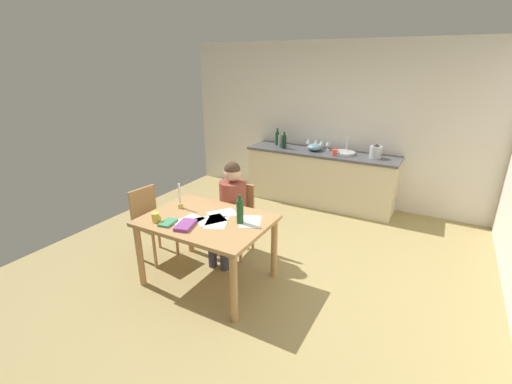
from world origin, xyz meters
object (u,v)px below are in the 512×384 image
Objects in this scene: chair_side_empty at (151,220)px; bottle_vinegar at (280,141)px; wine_glass_by_kettle at (321,143)px; person_seated at (230,205)px; coffee_mug at (156,217)px; teacup_on_counter at (335,152)px; candlestick at (180,201)px; wine_glass_back_right at (308,141)px; chair_at_table at (237,215)px; sink_unit at (344,153)px; wine_glass_back_left at (316,142)px; dining_table at (207,228)px; book_cookery at (168,223)px; wine_glass_near_sink at (328,143)px; wine_bottle_on_table at (240,211)px; book_magazine at (185,225)px; mixing_bowl at (315,147)px; stovetop_kettle at (376,152)px; bottle_wine_red at (284,141)px; bottle_oil at (277,138)px.

bottle_vinegar is (0.48, 2.59, 0.52)m from chair_side_empty.
wine_glass_by_kettle is at bearing 17.76° from bottle_vinegar.
person_seated is 0.94m from coffee_mug.
candlestick is at bearing -111.25° from teacup_on_counter.
chair_at_table is at bearing -92.15° from wine_glass_back_right.
wine_glass_back_left is (-0.52, 0.15, 0.09)m from sink_unit.
dining_table is at bearing -94.47° from wine_glass_by_kettle.
wine_glass_near_sink reaches higher than book_cookery.
wine_bottle_on_table is (1.26, -0.00, 0.39)m from chair_side_empty.
mixing_bowl is (0.24, 2.99, 0.19)m from book_magazine.
stovetop_kettle is 1.01m from wine_glass_back_left.
book_cookery is at bearing 11.21° from coffee_mug.
wine_glass_by_kettle reaches higher than wine_bottle_on_table.
book_cookery is at bearing -100.86° from wine_glass_near_sink.
wine_bottle_on_table is 2.83m from wine_glass_back_right.
wine_glass_near_sink reaches higher than teacup_on_counter.
person_seated is at bearing 29.48° from chair_side_empty.
person_seated is at bearing 132.06° from wine_bottle_on_table.
wine_glass_back_left is (-0.04, 0.15, 0.05)m from mixing_bowl.
bottle_wine_red reaches higher than chair_side_empty.
book_magazine is at bearing -111.95° from stovetop_kettle.
bottle_wine_red is at bearing 79.45° from book_magazine.
bottle_vinegar reaches higher than chair_at_table.
bottle_vinegar is (-0.43, 2.68, 0.36)m from dining_table.
stovetop_kettle is at bearing 63.26° from coffee_mug.
candlestick is at bearing -98.52° from wine_glass_back_right.
wine_bottle_on_table is (0.78, -0.00, 0.05)m from candlestick.
book_magazine is at bearing -81.07° from bottle_oil.
wine_glass_back_right is at bearing 180.00° from wine_glass_near_sink.
bottle_vinegar reaches higher than teacup_on_counter.
coffee_mug is at bearing 174.07° from book_magazine.
teacup_on_counter is (0.97, 2.50, 0.12)m from candlestick.
wine_glass_by_kettle is at bearing 67.95° from chair_side_empty.
person_seated is 2.21m from mixing_bowl.
book_magazine is (0.33, 0.06, -0.03)m from coffee_mug.
wine_glass_by_kettle is 0.23m from wine_glass_back_right.
teacup_on_counter is (0.98, -0.09, -0.06)m from bottle_vinegar.
chair_at_table is 3.37× the size of bottle_vinegar.
wine_glass_back_right is (0.34, 0.25, -0.01)m from bottle_wine_red.
sink_unit is 1.45× the size of mixing_bowl.
wine_glass_by_kettle is (0.31, 2.18, 0.52)m from chair_at_table.
wine_glass_by_kettle is (0.65, 2.80, 0.18)m from candlestick.
chair_at_table is 7.16× the size of teacup_on_counter.
bottle_wine_red is at bearing 97.28° from dining_table.
candlestick is 0.98× the size of bottle_oil.
book_cookery is 3.13m from bottle_oil.
book_magazine is 3.12m from bottle_oil.
sink_unit is at bearing 67.99° from candlestick.
book_magazine is at bearing -89.23° from chair_at_table.
wine_bottle_on_table is (0.43, 0.34, 0.11)m from book_magazine.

